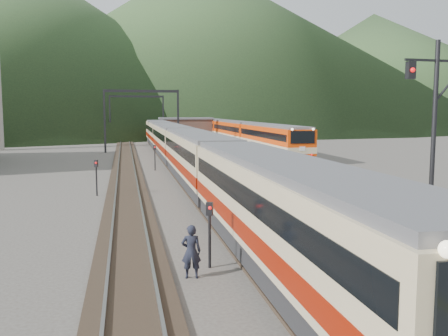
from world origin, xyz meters
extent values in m
cube|color=black|center=(0.00, 40.00, 0.06)|extent=(2.60, 200.00, 0.12)
cube|color=slate|center=(-0.72, 40.00, 0.16)|extent=(0.10, 200.00, 0.14)
cube|color=slate|center=(0.72, 40.00, 0.16)|extent=(0.10, 200.00, 0.14)
cube|color=black|center=(-5.00, 40.00, 0.06)|extent=(2.60, 200.00, 0.12)
cube|color=slate|center=(-5.72, 40.00, 0.16)|extent=(0.10, 200.00, 0.14)
cube|color=slate|center=(-4.28, 40.00, 0.16)|extent=(0.10, 200.00, 0.14)
cube|color=black|center=(11.50, 40.00, 0.06)|extent=(2.60, 200.00, 0.12)
cube|color=slate|center=(10.78, 40.00, 0.16)|extent=(0.10, 200.00, 0.14)
cube|color=slate|center=(12.22, 40.00, 0.16)|extent=(0.10, 200.00, 0.14)
cube|color=gray|center=(5.60, 38.00, 0.50)|extent=(8.00, 100.00, 1.00)
cube|color=black|center=(-7.50, 55.00, 4.00)|extent=(0.25, 0.25, 8.00)
cube|color=black|center=(1.80, 55.00, 4.00)|extent=(0.25, 0.25, 8.00)
cube|color=black|center=(-2.85, 55.00, 7.80)|extent=(9.30, 0.22, 0.35)
cube|color=black|center=(-7.50, 80.00, 4.00)|extent=(0.25, 0.25, 8.00)
cube|color=black|center=(1.80, 80.00, 4.00)|extent=(0.25, 0.25, 8.00)
cube|color=black|center=(-2.85, 80.00, 7.80)|extent=(9.30, 0.22, 0.35)
cube|color=#4B342B|center=(5.60, 78.00, 2.40)|extent=(9.00, 4.00, 2.80)
cube|color=slate|center=(5.60, 78.00, 3.95)|extent=(9.40, 4.40, 0.30)
cone|color=#2A4225|center=(-40.00, 190.00, 30.00)|extent=(180.00, 180.00, 60.00)
cone|color=#2A4225|center=(30.00, 230.00, 37.50)|extent=(220.00, 220.00, 75.00)
cone|color=#2A4225|center=(110.00, 210.00, 25.00)|extent=(160.00, 160.00, 50.00)
cube|color=#C5B287|center=(0.00, 5.44, 2.00)|extent=(2.91, 19.54, 3.55)
cube|color=#C5B287|center=(0.00, 25.48, 2.00)|extent=(2.91, 19.54, 3.55)
cube|color=#C5B287|center=(0.00, 45.51, 2.00)|extent=(2.91, 19.54, 3.55)
cube|color=#C5B287|center=(0.00, 65.55, 2.00)|extent=(2.91, 19.54, 3.55)
cube|color=#D63C07|center=(11.50, 44.83, 2.01)|extent=(2.92, 19.62, 3.56)
cube|color=#D63C07|center=(11.50, 64.95, 2.01)|extent=(2.92, 19.62, 3.56)
cube|color=#D63C07|center=(11.50, 85.07, 2.01)|extent=(2.92, 19.62, 3.56)
cylinder|color=black|center=(4.00, 3.52, 4.21)|extent=(0.14, 0.14, 6.42)
cube|color=black|center=(4.00, 3.52, 6.82)|extent=(2.20, 0.26, 0.07)
cube|color=black|center=(3.10, 3.44, 6.52)|extent=(0.26, 0.20, 0.50)
cylinder|color=black|center=(-2.33, 6.44, 1.00)|extent=(0.10, 0.10, 2.00)
cube|color=black|center=(-2.33, 6.44, 2.05)|extent=(0.27, 0.23, 0.45)
cylinder|color=black|center=(-2.46, 34.91, 1.00)|extent=(0.10, 0.10, 2.00)
cube|color=black|center=(-2.46, 34.91, 2.05)|extent=(0.25, 0.21, 0.45)
cylinder|color=black|center=(-6.88, 22.11, 1.00)|extent=(0.10, 0.10, 2.00)
cube|color=black|center=(-6.88, 22.11, 2.05)|extent=(0.27, 0.23, 0.45)
imported|color=black|center=(-3.08, 5.52, 0.87)|extent=(0.68, 0.49, 1.74)
camera|label=1|loc=(-5.10, -9.90, 5.36)|focal=40.00mm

